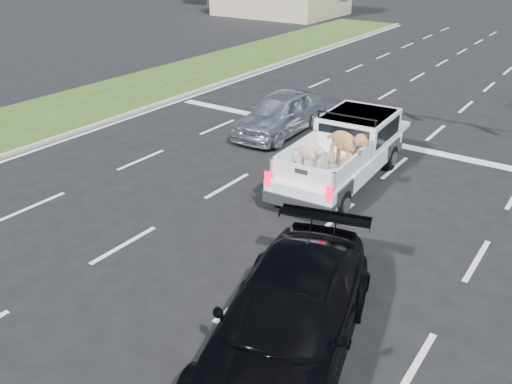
% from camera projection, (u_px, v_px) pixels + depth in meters
% --- Properties ---
extents(ground, '(160.00, 160.00, 0.00)m').
position_uv_depth(ground, '(180.00, 269.00, 11.79)').
color(ground, black).
rests_on(ground, ground).
extents(road_markings, '(17.75, 60.00, 0.01)m').
position_uv_depth(road_markings, '(323.00, 170.00, 16.67)').
color(road_markings, silver).
rests_on(road_markings, ground).
extents(grass_median_left, '(5.00, 60.00, 0.10)m').
position_uv_depth(grass_median_left, '(67.00, 111.00, 22.11)').
color(grass_median_left, '#214013').
rests_on(grass_median_left, ground).
extents(curb_left, '(0.15, 60.00, 0.14)m').
position_uv_depth(curb_left, '(108.00, 121.00, 20.85)').
color(curb_left, '#A59F97').
rests_on(curb_left, ground).
extents(pickup_truck, '(2.35, 5.48, 2.02)m').
position_uv_depth(pickup_truck, '(344.00, 151.00, 15.54)').
color(pickup_truck, black).
rests_on(pickup_truck, ground).
extents(silver_sedan, '(1.87, 4.46, 1.51)m').
position_uv_depth(silver_sedan, '(280.00, 113.00, 19.46)').
color(silver_sedan, silver).
rests_on(silver_sedan, ground).
extents(black_coupe, '(3.52, 5.81, 1.58)m').
position_uv_depth(black_coupe, '(288.00, 319.00, 9.03)').
color(black_coupe, black).
rests_on(black_coupe, ground).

